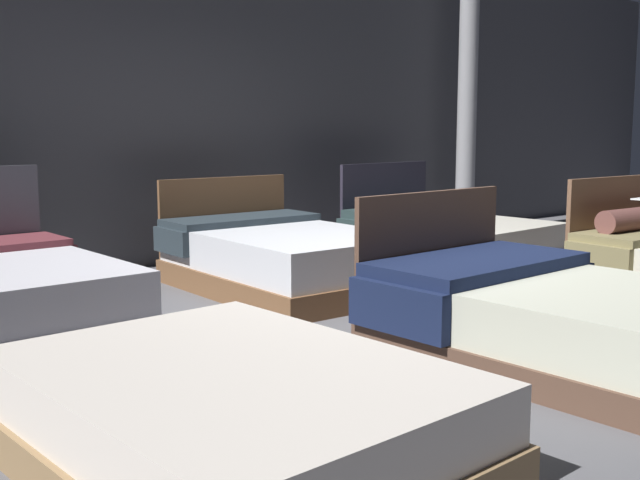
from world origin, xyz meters
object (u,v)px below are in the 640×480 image
object	(u,v)px
support_pillar	(467,99)
bed_1	(550,316)
bed_4	(284,258)
bed_5	(446,237)
bed_0	(232,417)

from	to	relation	value
support_pillar	bed_1	bearing A→B (deg)	-134.88
bed_1	bed_4	size ratio (longest dim) A/B	1.00
support_pillar	bed_4	bearing A→B (deg)	-161.80
bed_1	bed_5	world-z (taller)	bed_5
bed_4	support_pillar	distance (m)	4.43
bed_0	bed_1	distance (m)	2.34
bed_1	bed_5	bearing A→B (deg)	49.64
bed_1	support_pillar	size ratio (longest dim) A/B	0.61
bed_5	bed_4	bearing A→B (deg)	179.90
bed_0	support_pillar	xyz separation A→B (m)	(6.30, 4.04, 1.54)
bed_0	bed_5	xyz separation A→B (m)	(4.58, 2.84, 0.03)
bed_1	support_pillar	xyz separation A→B (m)	(3.97, 3.99, 1.49)
bed_0	support_pillar	world-z (taller)	support_pillar
bed_0	bed_1	size ratio (longest dim) A/B	0.94
bed_5	support_pillar	size ratio (longest dim) A/B	0.58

